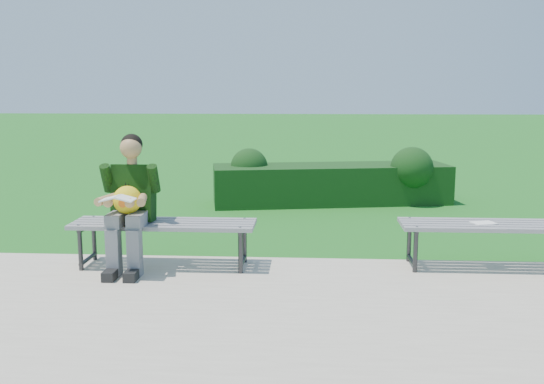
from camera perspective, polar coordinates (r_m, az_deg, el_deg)
ground at (r=6.38m, az=1.37°, el=-6.37°), size 80.00×80.00×0.00m
walkway at (r=4.72m, az=0.55°, el=-12.07°), size 30.00×3.50×0.02m
hedge at (r=9.52m, az=5.82°, el=1.05°), size 3.77×1.55×0.90m
bench_left at (r=6.07m, az=-10.14°, el=-3.29°), size 1.80×0.50×0.46m
bench_right at (r=6.30m, az=20.14°, el=-3.27°), size 1.80×0.50×0.46m
seated_boy at (r=6.00m, az=-13.23°, el=-0.64°), size 0.56×0.76×1.31m
paper_sheet at (r=6.26m, az=19.30°, el=-2.76°), size 0.26×0.22×0.01m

